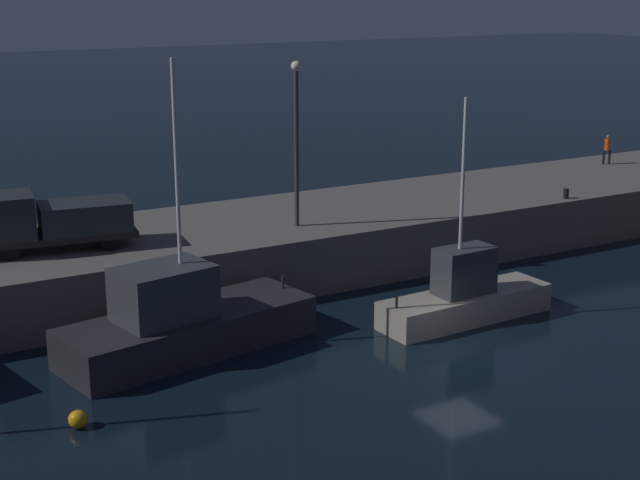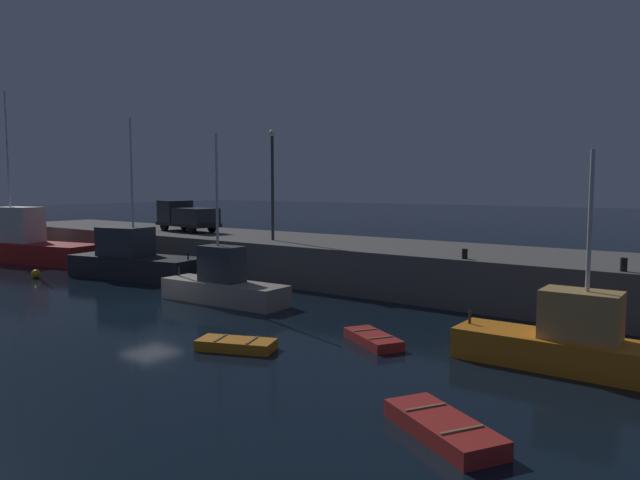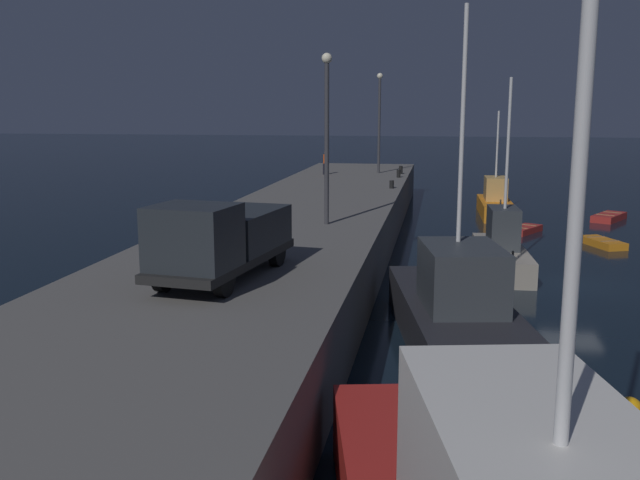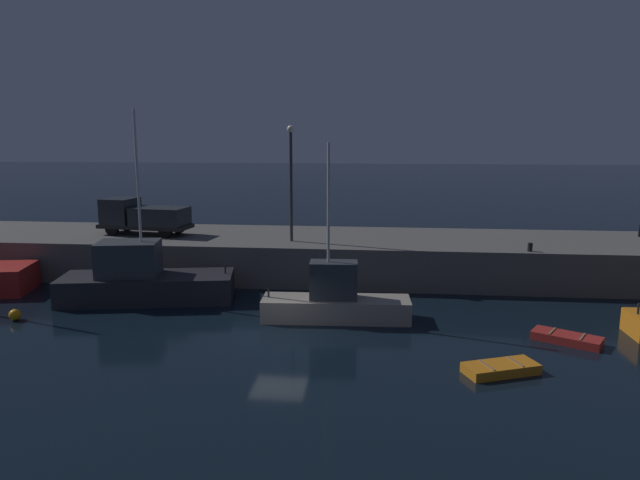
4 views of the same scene
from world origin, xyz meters
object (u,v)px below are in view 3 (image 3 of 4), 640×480
object	(u,v)px
lamp_post_west	(327,125)
dockworker	(325,161)
lamp_post_east	(379,115)
fishing_boat_blue	(456,309)
utility_truck	(221,238)
bollard_central	(399,174)
fishing_trawler_red	(495,203)
bollard_west	(401,170)
bollard_east	(392,184)
fishing_boat_white	(502,250)
mooring_buoy_near	(630,409)
dinghy_red_small	(609,217)
rowboat_white_mid	(524,230)
rowboat_blue_far	(603,243)

from	to	relation	value
lamp_post_west	dockworker	xyz separation A→B (m)	(22.71, 3.79, -3.26)
lamp_post_east	fishing_boat_blue	bearing A→B (deg)	-170.53
utility_truck	bollard_central	xyz separation A→B (m)	(31.59, -3.24, -0.94)
fishing_trawler_red	bollard_west	size ratio (longest dim) A/B	12.18
bollard_east	fishing_boat_white	bearing A→B (deg)	-151.29
bollard_central	dockworker	bearing A→B (deg)	75.46
fishing_trawler_red	mooring_buoy_near	bearing A→B (deg)	-178.51
fishing_trawler_red	utility_truck	bearing A→B (deg)	162.08
dinghy_red_small	rowboat_white_mid	bearing A→B (deg)	133.53
bollard_west	lamp_post_east	bearing A→B (deg)	74.60
lamp_post_east	fishing_boat_white	bearing A→B (deg)	-160.10
bollard_west	bollard_east	world-z (taller)	bollard_west
lamp_post_east	bollard_central	size ratio (longest dim) A/B	13.11
lamp_post_east	bollard_west	size ratio (longest dim) A/B	12.38
fishing_boat_blue	dockworker	bearing A→B (deg)	16.92
fishing_boat_blue	rowboat_blue_far	bearing A→B (deg)	-24.78
fishing_trawler_red	utility_truck	world-z (taller)	fishing_trawler_red
fishing_trawler_red	bollard_central	world-z (taller)	fishing_trawler_red
dinghy_red_small	lamp_post_east	world-z (taller)	lamp_post_east
lamp_post_east	utility_truck	distance (m)	35.10
lamp_post_west	mooring_buoy_near	bearing A→B (deg)	-142.83
dinghy_red_small	bollard_east	distance (m)	15.58
dinghy_red_small	rowboat_blue_far	distance (m)	9.81
fishing_trawler_red	lamp_post_east	size ratio (longest dim) A/B	0.98
rowboat_blue_far	dockworker	distance (m)	21.68
rowboat_white_mid	lamp_post_east	size ratio (longest dim) A/B	0.41
fishing_boat_white	dinghy_red_small	world-z (taller)	fishing_boat_white
fishing_boat_white	lamp_post_west	xyz separation A→B (m)	(-3.39, 7.73, 5.83)
fishing_boat_blue	bollard_east	xyz separation A→B (m)	(21.79, 3.62, 1.63)
rowboat_white_mid	lamp_post_west	size ratio (longest dim) A/B	0.43
bollard_east	bollard_west	bearing A→B (deg)	0.07
dockworker	bollard_east	xyz separation A→B (m)	(-8.50, -5.60, -0.75)
dockworker	utility_truck	bearing A→B (deg)	-175.93
fishing_trawler_red	bollard_east	size ratio (longest dim) A/B	14.98
rowboat_blue_far	dockworker	size ratio (longest dim) A/B	1.80
utility_truck	bollard_west	world-z (taller)	utility_truck
utility_truck	mooring_buoy_near	bearing A→B (deg)	-101.60
dockworker	rowboat_white_mid	bearing A→B (deg)	-122.49
fishing_boat_white	lamp_post_west	size ratio (longest dim) A/B	1.23
mooring_buoy_near	lamp_post_west	distance (m)	17.08
mooring_buoy_near	bollard_west	size ratio (longest dim) A/B	0.95
fishing_boat_blue	fishing_boat_white	bearing A→B (deg)	-11.87
fishing_trawler_red	lamp_post_east	distance (m)	11.15
fishing_boat_white	utility_truck	world-z (taller)	fishing_boat_white
dinghy_red_small	bollard_east	xyz separation A→B (m)	(-5.65, 14.29, 2.56)
lamp_post_east	bollard_central	world-z (taller)	lamp_post_east
fishing_boat_white	fishing_trawler_red	bearing A→B (deg)	-3.06
rowboat_white_mid	bollard_west	xyz separation A→B (m)	(10.13, 8.11, 2.65)
fishing_trawler_red	lamp_post_west	bearing A→B (deg)	157.49
lamp_post_west	utility_truck	distance (m)	10.86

